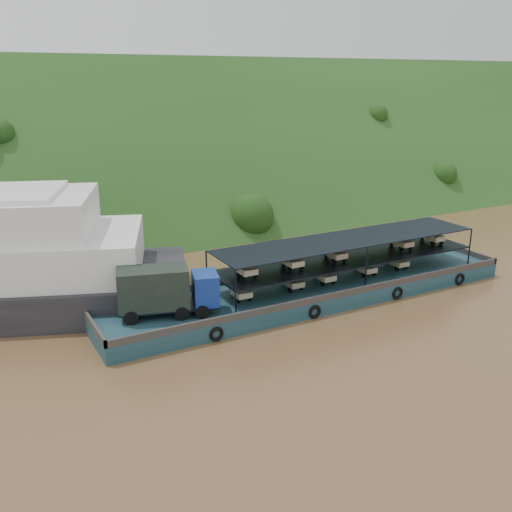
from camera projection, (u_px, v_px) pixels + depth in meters
name	position (u px, v px, depth m)	size (l,w,h in m)	color
ground	(296.00, 300.00, 45.78)	(160.00, 160.00, 0.00)	brown
hillside	(151.00, 212.00, 75.96)	(140.00, 28.00, 28.00)	#203D16
cargo_barge	(299.00, 288.00, 45.23)	(35.00, 7.18, 4.70)	#12363F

